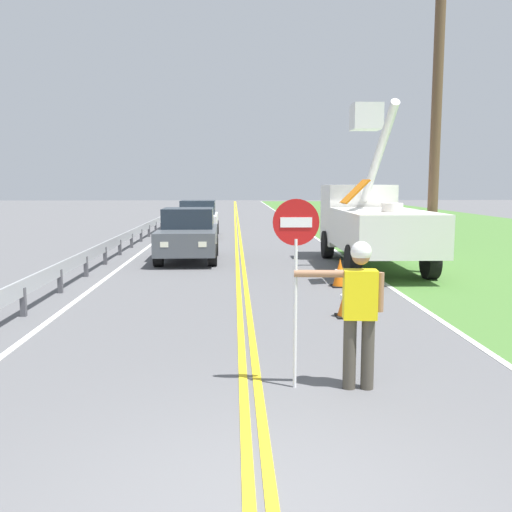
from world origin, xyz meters
TOP-DOWN VIEW (x-y plane):
  - grass_verge_right at (11.60, 20.00)m, footprint 16.00×110.00m
  - centerline_yellow_left at (-0.09, 20.00)m, footprint 0.11×110.00m
  - centerline_yellow_right at (0.09, 20.00)m, footprint 0.11×110.00m
  - edge_line_right at (3.60, 20.00)m, footprint 0.12×110.00m
  - edge_line_left at (-3.60, 20.00)m, footprint 0.12×110.00m
  - flagger_worker at (1.31, 2.64)m, footprint 1.08×0.27m
  - stop_sign_paddle at (0.54, 2.70)m, footprint 0.56×0.04m
  - utility_bucket_truck at (3.98, 13.06)m, footprint 2.72×6.83m
  - oncoming_sedan_nearest at (-1.69, 14.38)m, footprint 1.96×4.13m
  - oncoming_sedan_second at (-1.90, 22.79)m, footprint 1.95×4.13m
  - utility_pole_near at (5.36, 11.54)m, footprint 1.80×0.28m
  - traffic_cone_lead at (1.93, 6.35)m, footprint 0.40×0.40m
  - traffic_cone_mid at (2.39, 9.46)m, footprint 0.40×0.40m
  - guardrail_left_shoulder at (-4.20, 14.63)m, footprint 0.10×32.00m

SIDE VIEW (x-z plane):
  - grass_verge_right at x=11.60m, z-range 0.00..0.01m
  - centerline_yellow_left at x=-0.09m, z-range 0.00..0.01m
  - centerline_yellow_right at x=0.09m, z-range 0.00..0.01m
  - edge_line_right at x=3.60m, z-range 0.00..0.01m
  - edge_line_left at x=-3.60m, z-range 0.00..0.01m
  - traffic_cone_lead at x=1.93m, z-range -0.01..0.69m
  - traffic_cone_mid at x=2.39m, z-range -0.01..0.69m
  - guardrail_left_shoulder at x=-4.20m, z-range 0.16..0.87m
  - oncoming_sedan_nearest at x=-1.69m, z-range -0.02..1.68m
  - oncoming_sedan_second at x=-1.90m, z-range -0.02..1.68m
  - flagger_worker at x=1.31m, z-range 0.13..1.96m
  - utility_bucket_truck at x=3.98m, z-range -1.09..3.89m
  - stop_sign_paddle at x=0.54m, z-range 0.54..2.87m
  - utility_pole_near at x=5.36m, z-range 0.18..8.36m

